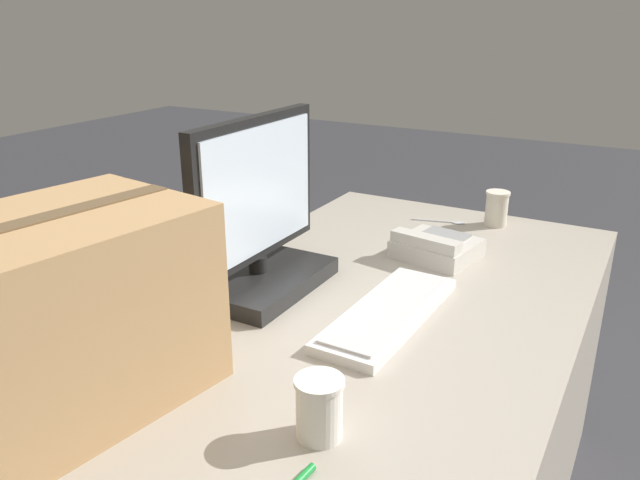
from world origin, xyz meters
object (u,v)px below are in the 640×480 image
cardboard_box (66,311)px  paper_cup_right (497,208)px  paper_cup_left (319,408)px  spoon (448,222)px  desk_phone (436,247)px  monitor (257,228)px  keyboard (388,312)px

cardboard_box → paper_cup_right: bearing=-17.2°
paper_cup_left → spoon: 1.12m
spoon → paper_cup_left: bearing=-97.1°
paper_cup_left → desk_phone: bearing=6.7°
monitor → desk_phone: monitor is taller
monitor → paper_cup_right: 0.83m
paper_cup_left → keyboard: bearing=8.7°
monitor → cardboard_box: 0.53m
spoon → cardboard_box: cardboard_box is taller
keyboard → cardboard_box: bearing=148.0°
paper_cup_left → cardboard_box: bearing=104.9°
paper_cup_left → spoon: bearing=8.1°
paper_cup_right → spoon: bearing=110.1°
keyboard → monitor: bearing=91.8°
keyboard → desk_phone: desk_phone is taller
desk_phone → cardboard_box: (-0.92, 0.32, 0.13)m
keyboard → paper_cup_right: (0.73, -0.04, 0.04)m
spoon → monitor: bearing=-124.7°
cardboard_box → keyboard: bearing=-33.5°
keyboard → spoon: keyboard is taller
keyboard → paper_cup_left: paper_cup_left is taller
paper_cup_left → paper_cup_right: 1.15m
monitor → spoon: (0.69, -0.24, -0.15)m
desk_phone → paper_cup_left: 0.81m
keyboard → spoon: 0.69m
monitor → spoon: bearing=-19.5°
paper_cup_right → cardboard_box: cardboard_box is taller
monitor → paper_cup_left: (-0.42, -0.40, -0.10)m
paper_cup_left → cardboard_box: cardboard_box is taller
monitor → paper_cup_left: bearing=-136.2°
cardboard_box → desk_phone: bearing=-19.3°
desk_phone → paper_cup_left: size_ratio=2.21×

